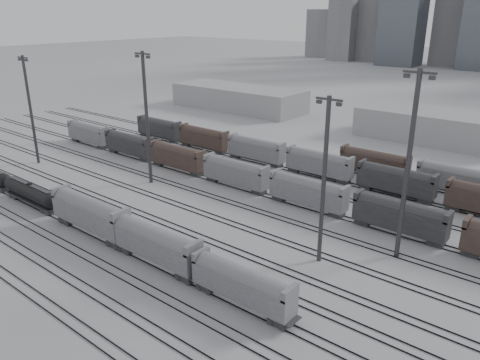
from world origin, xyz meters
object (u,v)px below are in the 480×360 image
Objects in this scene: light_mast_a at (30,108)px; hopper_car_b at (155,242)px; tank_car_b at (31,192)px; hopper_car_a at (90,212)px; light_mast_c at (324,178)px; hopper_car_c at (242,283)px.

hopper_car_b is at bearing -13.56° from light_mast_a.
tank_car_b is 18.93m from hopper_car_a.
light_mast_a is 1.04× the size of light_mast_c.
hopper_car_b is (34.39, 0.00, 1.07)m from tank_car_b.
hopper_car_a is at bearing 180.00° from hopper_car_c.
tank_car_b is at bearing -30.91° from light_mast_a.
tank_car_b is 0.71× the size of light_mast_c.
hopper_car_c is at bearing -96.22° from light_mast_c.
hopper_car_c is at bearing 0.00° from hopper_car_b.
light_mast_c is at bearing 1.22° from light_mast_a.
hopper_car_b is 24.93m from light_mast_c.
hopper_car_a is (18.89, 0.00, 1.30)m from tank_car_b.
hopper_car_c is at bearing 0.00° from tank_car_b.
tank_car_b is 34.41m from hopper_car_b.
hopper_car_c is 75.14m from light_mast_a.
light_mast_c reaches higher than hopper_car_b.
hopper_car_b is 15.59m from hopper_car_c.
tank_car_b is 1.19× the size of hopper_car_c.
hopper_car_a is at bearing 180.00° from hopper_car_b.
light_mast_c reaches higher than hopper_car_a.
light_mast_a is 74.88m from light_mast_c.
light_mast_a is (-23.19, 13.88, 10.71)m from tank_car_b.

